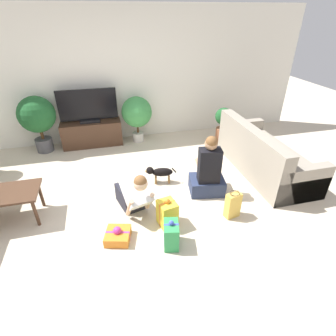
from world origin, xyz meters
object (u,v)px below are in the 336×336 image
gift_bag_a (233,205)px  potted_plant_back_right (137,113)px  dog (160,172)px  tv_console (92,133)px  tv (88,108)px  gift_box_a (118,235)px  person_kneeling (134,193)px  sofa_right (263,156)px  person_sitting (208,173)px  gift_box_c (171,235)px  potted_plant_corner_right (223,122)px  potted_plant_back_left (37,117)px  gift_box_b (167,213)px  coffee_table (0,197)px

gift_bag_a → potted_plant_back_right: bearing=107.7°
dog → tv_console: bearing=-137.7°
tv → potted_plant_back_right: 0.97m
potted_plant_back_right → tv_console: bearing=177.0°
potted_plant_back_right → gift_bag_a: potted_plant_back_right is taller
gift_box_a → person_kneeling: bearing=60.7°
sofa_right → person_sitting: (-1.17, -0.39, 0.06)m
sofa_right → person_kneeling: (-2.33, -0.56, 0.03)m
gift_box_c → gift_bag_a: (0.94, 0.30, 0.02)m
sofa_right → dog: size_ratio=3.98×
sofa_right → potted_plant_corner_right: sofa_right is taller
sofa_right → gift_bag_a: bearing=133.7°
tv_console → gift_bag_a: 3.35m
person_kneeling → gift_box_c: (0.34, -0.74, -0.15)m
person_sitting → gift_box_c: bearing=58.5°
potted_plant_back_left → person_sitting: size_ratio=1.14×
person_kneeling → gift_box_c: person_kneeling is taller
potted_plant_back_right → gift_box_b: 2.73m
coffee_table → gift_box_b: bearing=-16.3°
sofa_right → dog: (-1.82, 0.06, -0.09)m
dog → gift_box_c: 1.37m
potted_plant_back_left → gift_bag_a: size_ratio=2.81×
dog → gift_bag_a: (0.78, -1.06, -0.01)m
tv_console → potted_plant_corner_right: bearing=-9.5°
gift_box_b → potted_plant_back_right: bearing=89.6°
tv → person_kneeling: (0.55, -2.37, -0.49)m
person_sitting → gift_box_c: person_sitting is taller
gift_box_c → gift_bag_a: size_ratio=0.96×
gift_box_a → potted_plant_back_left: bearing=113.5°
tv → person_sitting: tv is taller
person_kneeling → gift_box_c: size_ratio=2.06×
tv_console → dog: tv_console is taller
sofa_right → coffee_table: bearing=94.6°
coffee_table → dog: (2.20, 0.39, -0.19)m
coffee_table → tv: size_ratio=0.85×
potted_plant_back_right → person_sitting: (0.75, -2.15, -0.28)m
sofa_right → gift_box_c: (-1.99, -1.30, -0.12)m
tv_console → gift_box_a: 2.88m
dog → tv: bearing=-137.7°
potted_plant_back_left → person_kneeling: size_ratio=1.42×
person_sitting → gift_bag_a: size_ratio=2.46×
person_kneeling → gift_bag_a: person_kneeling is taller
gift_box_a → coffee_table: bearing=152.8°
coffee_table → dog: bearing=10.0°
coffee_table → gift_box_a: 1.63m
potted_plant_back_left → gift_bag_a: bearing=-44.7°
tv_console → gift_box_c: tv_console is taller
person_kneeling → gift_box_b: person_kneeling is taller
sofa_right → person_sitting: size_ratio=2.06×
potted_plant_corner_right → potted_plant_back_right: size_ratio=0.75×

